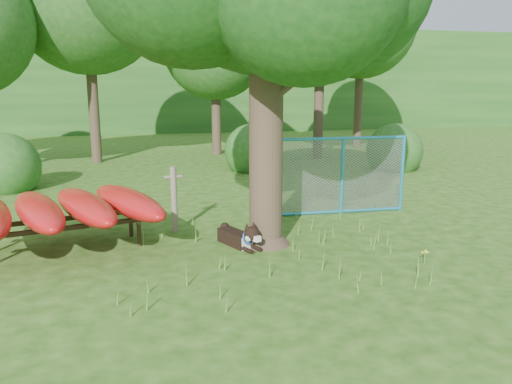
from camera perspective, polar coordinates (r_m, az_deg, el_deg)
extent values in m
plane|color=#234B0F|center=(7.28, 0.74, -9.75)|extent=(80.00, 80.00, 0.00)
cylinder|color=#3A2C1F|center=(8.34, 1.16, 8.78)|extent=(0.66, 0.66, 4.45)
cone|color=#3A2C1F|center=(8.69, 1.11, -4.52)|extent=(0.99, 0.99, 0.45)
cylinder|color=#3A2C1F|center=(8.39, 4.91, 13.01)|extent=(1.27, 0.38, 0.95)
cylinder|color=#3A2C1F|center=(8.49, -2.02, 15.44)|extent=(0.89, 0.78, 0.91)
cylinder|color=#6C6151|center=(9.41, -9.35, -0.87)|extent=(0.13, 0.13, 1.24)
cylinder|color=#6C6151|center=(9.32, -9.44, 1.70)|extent=(0.34, 0.12, 0.07)
cylinder|color=black|center=(8.80, -13.22, -4.62)|extent=(0.09, 0.09, 0.45)
cylinder|color=black|center=(9.40, -14.11, -3.60)|extent=(0.09, 0.09, 0.45)
cube|color=black|center=(8.57, -20.93, -3.89)|extent=(2.65, 0.65, 0.07)
cube|color=black|center=(9.18, -21.33, -2.88)|extent=(2.65, 0.65, 0.07)
ellipsoid|color=red|center=(8.79, -23.59, -2.01)|extent=(1.45, 2.76, 0.43)
ellipsoid|color=red|center=(8.85, -18.95, -1.56)|extent=(1.53, 2.75, 0.43)
ellipsoid|color=red|center=(8.96, -14.39, -1.11)|extent=(1.61, 2.73, 0.43)
cube|color=black|center=(8.68, -2.43, -5.26)|extent=(0.53, 0.76, 0.24)
cube|color=silver|center=(8.44, -1.23, -5.82)|extent=(0.26, 0.22, 0.22)
sphere|color=black|center=(8.25, -0.48, -4.86)|extent=(0.26, 0.26, 0.26)
cube|color=silver|center=(8.17, 0.03, -5.33)|extent=(0.15, 0.17, 0.09)
sphere|color=silver|center=(8.20, -0.85, -5.26)|extent=(0.12, 0.12, 0.12)
sphere|color=silver|center=(8.29, 0.05, -5.06)|extent=(0.12, 0.12, 0.12)
cone|color=black|center=(8.20, -1.05, -3.93)|extent=(0.11, 0.13, 0.13)
cone|color=black|center=(8.28, -0.26, -3.76)|extent=(0.14, 0.14, 0.13)
cylinder|color=black|center=(8.30, -1.11, -6.59)|extent=(0.19, 0.31, 0.07)
cylinder|color=black|center=(8.40, -0.11, -6.35)|extent=(0.19, 0.31, 0.07)
sphere|color=black|center=(8.98, -3.59, -3.99)|extent=(0.16, 0.16, 0.16)
torus|color=blue|center=(8.33, -0.82, -5.13)|extent=(0.26, 0.17, 0.25)
cylinder|color=#2993BF|center=(10.32, 2.65, 1.61)|extent=(0.08, 0.08, 1.66)
cylinder|color=#2993BF|center=(10.74, 9.82, 1.86)|extent=(0.08, 0.08, 1.66)
cylinder|color=#2993BF|center=(11.31, 16.36, 2.06)|extent=(0.08, 0.08, 1.66)
cylinder|color=#2993BF|center=(10.63, 9.98, 6.06)|extent=(2.76, 0.18, 0.06)
cylinder|color=#2993BF|center=(10.90, 9.67, -2.19)|extent=(2.76, 0.18, 0.06)
plane|color=gray|center=(10.74, 9.82, 1.86)|extent=(2.76, 0.11, 2.76)
cylinder|color=#52862C|center=(8.21, 18.72, -7.14)|extent=(0.02, 0.02, 0.19)
sphere|color=yellow|center=(8.18, 18.77, -6.51)|extent=(0.03, 0.03, 0.03)
sphere|color=yellow|center=(8.21, 18.82, -6.36)|extent=(0.03, 0.03, 0.03)
sphere|color=yellow|center=(8.17, 18.48, -6.57)|extent=(0.03, 0.03, 0.03)
sphere|color=yellow|center=(8.18, 19.01, -6.53)|extent=(0.03, 0.03, 0.03)
sphere|color=yellow|center=(8.15, 18.80, -6.51)|extent=(0.03, 0.03, 0.03)
cylinder|color=#3A2C1F|center=(18.58, -18.20, 11.30)|extent=(0.36, 0.36, 5.25)
cylinder|color=#3A2C1F|center=(19.81, -4.59, 9.85)|extent=(0.36, 0.36, 3.85)
sphere|color=#20531B|center=(19.85, -4.70, 16.21)|extent=(4.00, 4.00, 4.00)
cylinder|color=#3A2C1F|center=(18.78, 7.22, 11.06)|extent=(0.36, 0.36, 4.76)
sphere|color=#20531B|center=(18.93, 7.45, 19.31)|extent=(4.80, 4.80, 4.80)
cylinder|color=#3A2C1F|center=(22.72, 11.68, 11.26)|extent=(0.36, 0.36, 4.90)
sphere|color=#20531B|center=(22.86, 12.00, 18.29)|extent=(4.60, 4.60, 4.60)
sphere|color=#20531B|center=(14.67, -26.54, 0.20)|extent=(1.80, 1.80, 1.80)
sphere|color=#20531B|center=(16.91, 15.41, 2.49)|extent=(1.80, 1.80, 1.80)
sphere|color=#20531B|center=(16.20, -0.42, 2.52)|extent=(1.80, 1.80, 1.80)
cube|color=#20531B|center=(34.58, -11.28, 12.42)|extent=(80.00, 12.00, 6.00)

